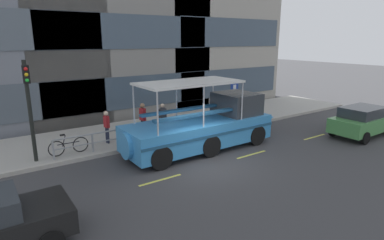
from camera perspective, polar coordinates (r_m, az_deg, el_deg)
The scene contains 14 objects.
ground_plane at distance 13.97m, azimuth 1.83°, elevation -7.48°, with size 120.00×120.00×0.00m, color #3D3D3F.
sidewalk at distance 18.49m, azimuth -8.57°, elevation -1.84°, with size 32.00×4.80×0.18m, color #A8A59E.
curb_edge at distance 16.39m, azimuth -4.67°, elevation -3.85°, with size 32.00×0.18×0.18m, color #B2ADA3.
lane_centreline at distance 13.54m, azimuth 3.33°, elevation -8.22°, with size 25.80×0.12×0.01m.
curb_guardrail at distance 16.75m, azimuth -3.64°, elevation -1.00°, with size 11.85×0.09×0.89m.
traffic_light_pole at distance 14.39m, azimuth -27.14°, elevation 2.90°, with size 0.24×0.46×4.21m.
parking_sign at distance 19.78m, azimuth 7.52°, elevation 4.57°, with size 0.60×0.12×2.50m.
leaned_bicycle at distance 15.24m, azimuth -21.21°, elevation -4.37°, with size 1.74×0.46×0.96m.
duck_tour_boat at distance 15.51m, azimuth 2.81°, elevation -1.02°, with size 9.14×2.58×3.32m.
pedestrian_near_bow at distance 19.90m, azimuth 3.51°, elevation 2.69°, with size 0.38×0.34×1.67m.
pedestrian_mid_left at distance 17.58m, azimuth -5.28°, elevation 0.94°, with size 0.45×0.24×1.58m.
pedestrian_mid_right at distance 16.77m, azimuth -8.81°, elevation 0.60°, with size 0.27×0.50×1.78m.
pedestrian_near_stern at distance 16.10m, azimuth -15.04°, elevation -0.68°, with size 0.22×0.46×1.62m.
background_car_west at distance 19.76m, azimuth 28.33°, elevation -0.10°, with size 4.21×1.95×1.63m.
Camera 1 is at (-7.76, -10.39, 5.18)m, focal length 29.81 mm.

